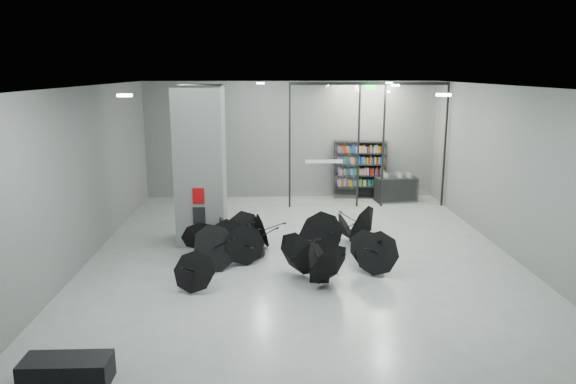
{
  "coord_description": "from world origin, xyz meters",
  "views": [
    {
      "loc": [
        -0.78,
        -11.59,
        4.35
      ],
      "look_at": [
        -0.3,
        1.5,
        1.4
      ],
      "focal_mm": 33.78,
      "sensor_mm": 36.0,
      "label": 1
    }
  ],
  "objects_px": {
    "bench": "(67,371)",
    "bookshelf": "(360,170)",
    "umbrella_cluster": "(287,249)",
    "shop_counter": "(396,189)",
    "column": "(201,165)"
  },
  "relations": [
    {
      "from": "bookshelf",
      "to": "umbrella_cluster",
      "type": "relative_size",
      "value": 0.37
    },
    {
      "from": "column",
      "to": "bookshelf",
      "type": "height_order",
      "value": "column"
    },
    {
      "from": "column",
      "to": "shop_counter",
      "type": "height_order",
      "value": "column"
    },
    {
      "from": "column",
      "to": "umbrella_cluster",
      "type": "height_order",
      "value": "column"
    },
    {
      "from": "column",
      "to": "bookshelf",
      "type": "xyz_separation_m",
      "value": [
        4.9,
        4.75,
        -1.01
      ]
    },
    {
      "from": "bookshelf",
      "to": "umbrella_cluster",
      "type": "height_order",
      "value": "bookshelf"
    },
    {
      "from": "shop_counter",
      "to": "column",
      "type": "bearing_deg",
      "value": -153.39
    },
    {
      "from": "bench",
      "to": "bookshelf",
      "type": "xyz_separation_m",
      "value": [
        6.05,
        11.33,
        0.79
      ]
    },
    {
      "from": "bench",
      "to": "bookshelf",
      "type": "distance_m",
      "value": 12.87
    },
    {
      "from": "bench",
      "to": "bookshelf",
      "type": "relative_size",
      "value": 0.62
    },
    {
      "from": "column",
      "to": "bookshelf",
      "type": "relative_size",
      "value": 2.02
    },
    {
      "from": "bench",
      "to": "bookshelf",
      "type": "height_order",
      "value": "bookshelf"
    },
    {
      "from": "column",
      "to": "bookshelf",
      "type": "distance_m",
      "value": 6.9
    },
    {
      "from": "umbrella_cluster",
      "to": "bench",
      "type": "bearing_deg",
      "value": -123.84
    },
    {
      "from": "bench",
      "to": "shop_counter",
      "type": "relative_size",
      "value": 0.89
    }
  ]
}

